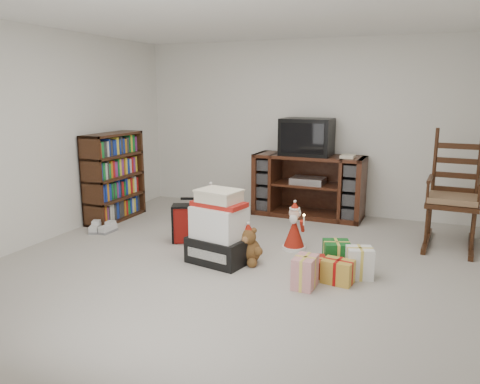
% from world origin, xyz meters
% --- Properties ---
extents(room, '(5.01, 5.01, 2.51)m').
position_xyz_m(room, '(0.00, 0.00, 1.25)').
color(room, '#B2ADA3').
rests_on(room, ground).
extents(tv_stand, '(1.56, 0.59, 0.88)m').
position_xyz_m(tv_stand, '(0.16, 2.19, 0.44)').
color(tv_stand, '#462314').
rests_on(tv_stand, floor).
extents(bookshelf, '(0.33, 0.99, 1.21)m').
position_xyz_m(bookshelf, '(-2.31, 1.01, 0.58)').
color(bookshelf, '#3B1E10').
rests_on(bookshelf, floor).
extents(rocking_chair, '(0.62, 0.96, 1.40)m').
position_xyz_m(rocking_chair, '(2.01, 1.55, 0.48)').
color(rocking_chair, '#3B1E10').
rests_on(rocking_chair, floor).
extents(gift_pile, '(0.68, 0.55, 0.76)m').
position_xyz_m(gift_pile, '(-0.24, 0.01, 0.33)').
color(gift_pile, black).
rests_on(gift_pile, floor).
extents(red_suitcase, '(0.39, 0.31, 0.53)m').
position_xyz_m(red_suitcase, '(-0.86, 0.47, 0.23)').
color(red_suitcase, maroon).
rests_on(red_suitcase, floor).
extents(stocking, '(0.28, 0.20, 0.55)m').
position_xyz_m(stocking, '(-0.25, -0.02, 0.28)').
color(stocking, '#0C7310').
rests_on(stocking, floor).
extents(teddy_bear, '(0.26, 0.23, 0.38)m').
position_xyz_m(teddy_bear, '(0.05, 0.11, 0.17)').
color(teddy_bear, brown).
rests_on(teddy_bear, floor).
extents(santa_figurine, '(0.27, 0.26, 0.56)m').
position_xyz_m(santa_figurine, '(0.37, 0.71, 0.22)').
color(santa_figurine, maroon).
rests_on(santa_figurine, floor).
extents(mrs_claus_figurine, '(0.32, 0.30, 0.65)m').
position_xyz_m(mrs_claus_figurine, '(-0.75, 0.86, 0.25)').
color(mrs_claus_figurine, maroon).
rests_on(mrs_claus_figurine, floor).
extents(sneaker_pair, '(0.33, 0.29, 0.09)m').
position_xyz_m(sneaker_pair, '(-2.09, 0.41, 0.05)').
color(sneaker_pair, silver).
rests_on(sneaker_pair, floor).
extents(gift_cluster, '(0.71, 0.81, 0.24)m').
position_xyz_m(gift_cluster, '(0.92, 0.03, 0.12)').
color(gift_cluster, '#AC1B13').
rests_on(gift_cluster, floor).
extents(crt_television, '(0.70, 0.52, 0.51)m').
position_xyz_m(crt_television, '(0.12, 2.18, 1.14)').
color(crt_television, black).
rests_on(crt_television, tv_stand).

